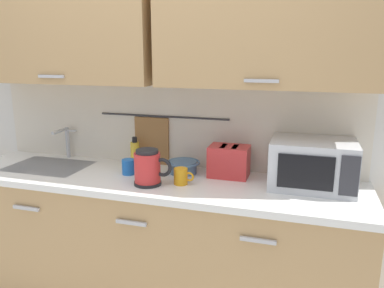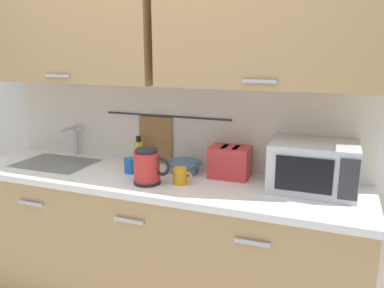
# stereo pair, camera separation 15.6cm
# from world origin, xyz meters

# --- Properties ---
(counter_unit) EXTENTS (2.53, 0.64, 0.90)m
(counter_unit) POSITION_xyz_m (-0.01, 0.30, 0.46)
(counter_unit) COLOR tan
(counter_unit) RESTS_ON ground
(back_wall_assembly) EXTENTS (3.70, 0.41, 2.50)m
(back_wall_assembly) POSITION_xyz_m (-0.00, 0.53, 1.52)
(back_wall_assembly) COLOR silver
(back_wall_assembly) RESTS_ON ground
(sink_faucet) EXTENTS (0.09, 0.17, 0.22)m
(sink_faucet) POSITION_xyz_m (-0.76, 0.53, 1.04)
(sink_faucet) COLOR #B2B5BA
(sink_faucet) RESTS_ON counter_unit
(microwave) EXTENTS (0.46, 0.35, 0.27)m
(microwave) POSITION_xyz_m (0.92, 0.41, 1.04)
(microwave) COLOR silver
(microwave) RESTS_ON counter_unit
(electric_kettle) EXTENTS (0.23, 0.16, 0.21)m
(electric_kettle) POSITION_xyz_m (0.03, 0.17, 1.00)
(electric_kettle) COLOR black
(electric_kettle) RESTS_ON counter_unit
(dish_soap_bottle) EXTENTS (0.06, 0.06, 0.20)m
(dish_soap_bottle) POSITION_xyz_m (-0.21, 0.50, 0.99)
(dish_soap_bottle) COLOR yellow
(dish_soap_bottle) RESTS_ON counter_unit
(mug_near_sink) EXTENTS (0.12, 0.08, 0.09)m
(mug_near_sink) POSITION_xyz_m (-0.17, 0.32, 0.95)
(mug_near_sink) COLOR blue
(mug_near_sink) RESTS_ON counter_unit
(mixing_bowl) EXTENTS (0.21, 0.21, 0.08)m
(mixing_bowl) POSITION_xyz_m (0.15, 0.44, 0.94)
(mixing_bowl) COLOR #4C7093
(mixing_bowl) RESTS_ON counter_unit
(toaster) EXTENTS (0.26, 0.17, 0.19)m
(toaster) POSITION_xyz_m (0.44, 0.46, 1.00)
(toaster) COLOR red
(toaster) RESTS_ON counter_unit
(mug_by_kettle) EXTENTS (0.12, 0.08, 0.09)m
(mug_by_kettle) POSITION_xyz_m (0.21, 0.24, 0.95)
(mug_by_kettle) COLOR orange
(mug_by_kettle) RESTS_ON counter_unit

